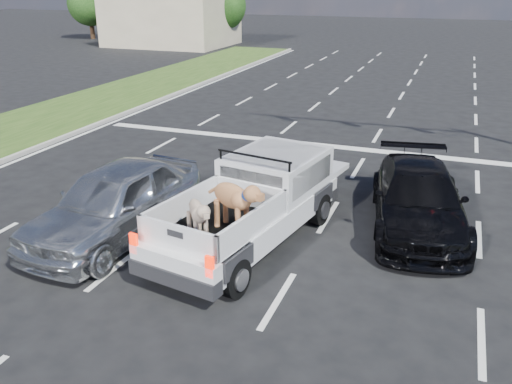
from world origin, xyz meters
TOP-DOWN VIEW (x-y plane):
  - ground at (0.00, 0.00)m, footprint 160.00×160.00m
  - road_markings at (0.00, 6.56)m, footprint 17.75×60.00m
  - curb_left at (-9.05, 6.00)m, footprint 0.15×60.00m
  - building_left at (-20.00, 36.00)m, footprint 10.00×8.00m
  - tree_far_a at (-30.00, 38.00)m, footprint 4.20×4.20m
  - tree_far_b at (-24.00, 38.00)m, footprint 4.20×4.20m
  - tree_far_c at (-16.00, 38.00)m, footprint 4.20×4.20m
  - pickup_truck at (0.47, 2.10)m, footprint 2.86×5.65m
  - silver_sedan at (-2.54, 1.27)m, footprint 2.43×5.13m
  - black_coupe at (3.83, 4.14)m, footprint 2.83×5.26m

SIDE VIEW (x-z plane):
  - ground at x=0.00m, z-range 0.00..0.00m
  - road_markings at x=0.00m, z-range 0.00..0.01m
  - curb_left at x=-9.05m, z-range 0.00..0.14m
  - black_coupe at x=3.83m, z-range 0.00..1.45m
  - silver_sedan at x=-2.54m, z-range 0.00..1.69m
  - pickup_truck at x=0.47m, z-range -0.06..1.96m
  - building_left at x=-20.00m, z-range 0.00..4.40m
  - tree_far_a at x=-30.00m, z-range 0.59..5.99m
  - tree_far_b at x=-24.00m, z-range 0.59..5.99m
  - tree_far_c at x=-16.00m, z-range 0.59..5.99m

